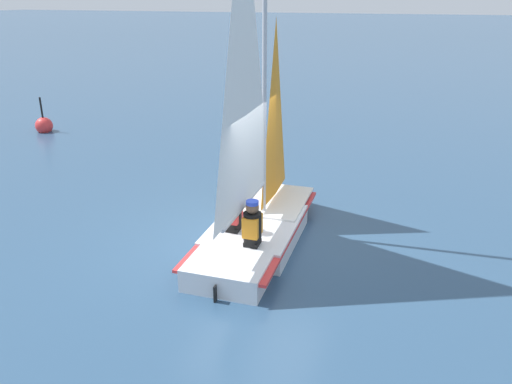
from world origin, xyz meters
TOP-DOWN VIEW (x-y plane):
  - ground_plane at (0.00, 0.00)m, footprint 260.00×260.00m
  - sailboat_main at (-0.00, 0.04)m, footprint 1.70×4.09m
  - sailor_helm at (0.27, 0.43)m, footprint 0.32×0.35m
  - sailor_crew at (-0.24, 0.83)m, footprint 0.32×0.35m
  - buoy_marker at (9.42, -5.07)m, footprint 0.56×0.56m

SIDE VIEW (x-z plane):
  - ground_plane at x=0.00m, z-range 0.00..0.00m
  - buoy_marker at x=9.42m, z-range -0.41..0.82m
  - sailor_helm at x=0.27m, z-range 0.05..1.21m
  - sailor_crew at x=-0.24m, z-range 0.05..1.21m
  - sailboat_main at x=0.00m, z-range -2.05..3.88m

